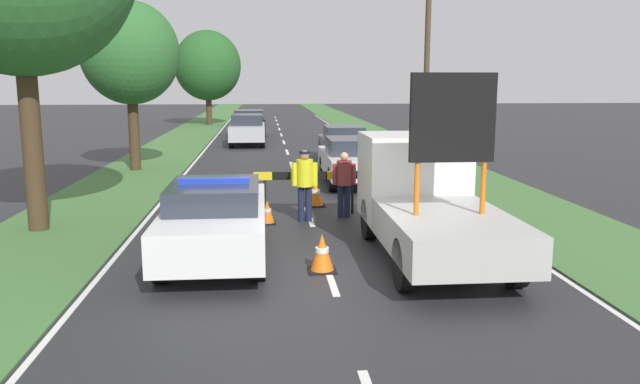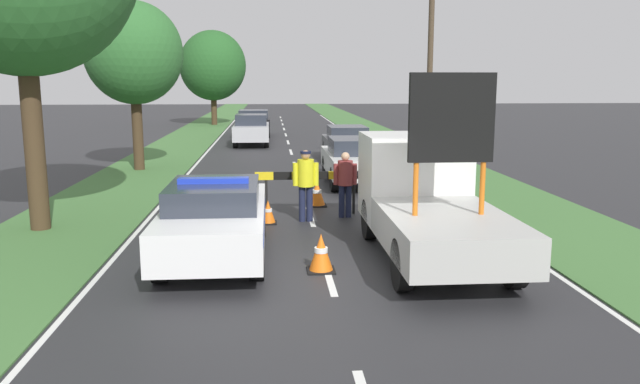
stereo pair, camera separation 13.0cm
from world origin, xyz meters
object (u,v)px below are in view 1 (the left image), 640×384
Objects in this scene: roadside_tree_near_left at (208,66)px; road_barrier at (309,179)px; queued_car_sedan_black at (249,122)px; utility_pole at (427,60)px; traffic_cone_near_police at (315,193)px; traffic_cone_centre_front at (267,212)px; queued_car_suv_grey at (343,143)px; queued_car_sedan_silver at (247,130)px; traffic_cone_near_truck at (322,253)px; roadside_tree_mid_left at (130,53)px; police_officer at (305,179)px; police_car at (216,218)px; pedestrian_civilian at (344,179)px; queued_car_van_white at (354,159)px; work_truck at (426,197)px.

road_barrier is at bearing -80.96° from roadside_tree_near_left.
utility_pole reaches higher than queued_car_sedan_black.
traffic_cone_centre_front is (-1.30, -2.00, -0.07)m from traffic_cone_near_police.
roadside_tree_near_left is (-5.17, 32.51, 3.52)m from road_barrier.
queued_car_suv_grey is 12.76m from queued_car_sedan_black.
queued_car_suv_grey is 1.07× the size of queued_car_sedan_silver.
queued_car_suv_grey is at bearing 81.32° from traffic_cone_near_truck.
roadside_tree_mid_left is (-3.95, -8.93, 3.47)m from queued_car_sedan_silver.
police_car is at bearing 60.67° from police_officer.
traffic_cone_centre_front is (-1.89, -0.54, -0.67)m from pedestrian_civilian.
traffic_cone_near_truck is 27.35m from queued_car_sedan_black.
traffic_cone_centre_front is (-0.90, -0.17, -0.74)m from police_officer.
road_barrier is 0.92m from pedestrian_civilian.
roadside_tree_near_left is at bearing 95.35° from pedestrian_civilian.
police_car is 9.14m from queued_car_van_white.
queued_car_sedan_black is (-1.80, 23.29, -0.18)m from police_officer.
traffic_cone_near_truck is 0.16× the size of queued_car_sedan_silver.
road_barrier is 22.61m from queued_car_sedan_black.
queued_car_van_white is (1.80, 4.60, -0.10)m from road_barrier.
road_barrier is 0.44× the size of roadside_tree_mid_left.
pedestrian_civilian reaches higher than queued_car_van_white.
police_officer is 0.38× the size of queued_car_van_white.
queued_car_van_white is 13.20m from queued_car_sedan_silver.
pedestrian_civilian is 0.21× the size of utility_pole.
police_car is 13.11m from roadside_tree_mid_left.
police_car reaches higher than traffic_cone_centre_front.
queued_car_van_white is at bearing 78.40° from traffic_cone_near_truck.
police_car is 2.82× the size of police_officer.
utility_pole reaches higher than pedestrian_civilian.
queued_car_sedan_black is (-3.97, 26.18, -0.25)m from work_truck.
work_truck is 3.47m from pedestrian_civilian.
roadside_tree_near_left is 0.89× the size of utility_pole.
queued_car_suv_grey reaches higher than traffic_cone_near_police.
utility_pole is (4.73, 6.90, 3.14)m from road_barrier.
roadside_tree_near_left is at bearing 97.73° from traffic_cone_near_truck.
road_barrier is at bearing 149.29° from pedestrian_civilian.
roadside_tree_near_left reaches higher than traffic_cone_near_police.
police_car is at bearing 65.17° from queued_car_van_white.
pedestrian_civilian is 23.09m from queued_car_sedan_black.
roadside_tree_near_left reaches higher than work_truck.
road_barrier is 0.39× the size of roadside_tree_near_left.
road_barrier is 4.79m from traffic_cone_near_truck.
pedestrian_civilian is at bearing -118.07° from utility_pole.
traffic_cone_near_truck reaches higher than traffic_cone_centre_front.
roadside_tree_mid_left is at bearing 113.81° from traffic_cone_near_truck.
traffic_cone_near_truck is 0.16× the size of queued_car_sedan_black.
roadside_tree_mid_left is at bearing 126.34° from road_barrier.
queued_car_sedan_black is at bearing -72.17° from roadside_tree_near_left.
pedestrian_civilian is 0.35× the size of queued_car_van_white.
roadside_tree_near_left is at bearing -71.50° from queued_car_suv_grey.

